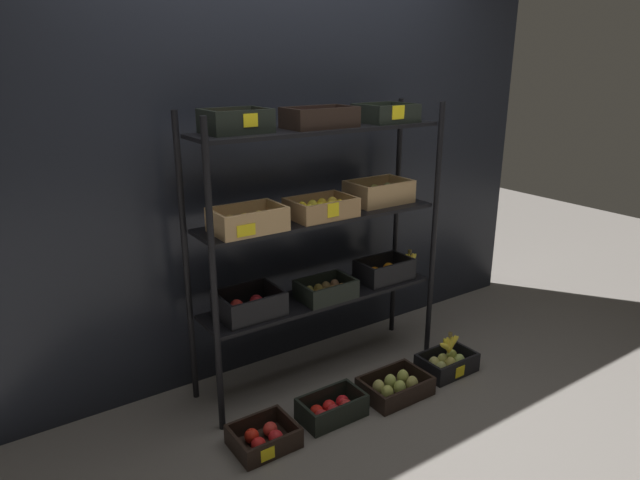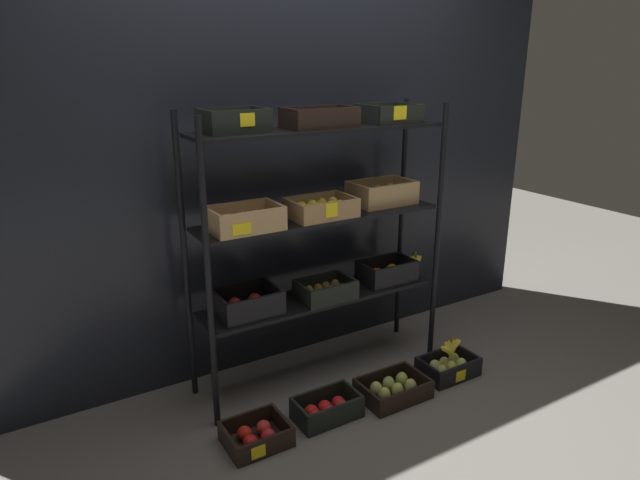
{
  "view_description": "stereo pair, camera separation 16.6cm",
  "coord_description": "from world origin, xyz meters",
  "px_view_note": "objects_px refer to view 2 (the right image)",
  "views": [
    {
      "loc": [
        -1.67,
        -2.45,
        1.79
      ],
      "look_at": [
        0.0,
        0.0,
        0.83
      ],
      "focal_mm": 31.55,
      "sensor_mm": 36.0,
      "label": 1
    },
    {
      "loc": [
        -1.53,
        -2.54,
        1.79
      ],
      "look_at": [
        0.0,
        0.0,
        0.83
      ],
      "focal_mm": 31.55,
      "sensor_mm": 36.0,
      "label": 2
    }
  ],
  "objects_px": {
    "banana_bunch_loose": "(451,348)",
    "crate_ground_left_apple_red": "(327,409)",
    "crate_ground_apple_red": "(256,436)",
    "crate_ground_right_pear": "(448,367)",
    "display_rack": "(321,216)",
    "crate_ground_pear": "(393,389)"
  },
  "relations": [
    {
      "from": "display_rack",
      "to": "crate_ground_pear",
      "type": "relative_size",
      "value": 4.19
    },
    {
      "from": "crate_ground_pear",
      "to": "banana_bunch_loose",
      "type": "height_order",
      "value": "banana_bunch_loose"
    },
    {
      "from": "display_rack",
      "to": "crate_ground_left_apple_red",
      "type": "bearing_deg",
      "value": -117.46
    },
    {
      "from": "display_rack",
      "to": "crate_ground_left_apple_red",
      "type": "xyz_separation_m",
      "value": [
        -0.21,
        -0.41,
        -0.92
      ]
    },
    {
      "from": "crate_ground_left_apple_red",
      "to": "crate_ground_right_pear",
      "type": "xyz_separation_m",
      "value": [
        0.83,
        -0.02,
        0.0
      ]
    },
    {
      "from": "crate_ground_left_apple_red",
      "to": "banana_bunch_loose",
      "type": "distance_m",
      "value": 0.85
    },
    {
      "from": "display_rack",
      "to": "banana_bunch_loose",
      "type": "bearing_deg",
      "value": -33.83
    },
    {
      "from": "crate_ground_apple_red",
      "to": "crate_ground_left_apple_red",
      "type": "height_order",
      "value": "crate_ground_left_apple_red"
    },
    {
      "from": "banana_bunch_loose",
      "to": "crate_ground_left_apple_red",
      "type": "bearing_deg",
      "value": 178.88
    },
    {
      "from": "display_rack",
      "to": "crate_ground_pear",
      "type": "distance_m",
      "value": 1.03
    },
    {
      "from": "display_rack",
      "to": "crate_ground_right_pear",
      "type": "relative_size",
      "value": 4.67
    },
    {
      "from": "display_rack",
      "to": "crate_ground_pear",
      "type": "xyz_separation_m",
      "value": [
        0.2,
        -0.43,
        -0.92
      ]
    },
    {
      "from": "crate_ground_left_apple_red",
      "to": "crate_ground_pear",
      "type": "relative_size",
      "value": 0.92
    },
    {
      "from": "crate_ground_pear",
      "to": "display_rack",
      "type": "bearing_deg",
      "value": 114.91
    },
    {
      "from": "crate_ground_left_apple_red",
      "to": "banana_bunch_loose",
      "type": "xyz_separation_m",
      "value": [
        0.84,
        -0.02,
        0.13
      ]
    },
    {
      "from": "crate_ground_left_apple_red",
      "to": "banana_bunch_loose",
      "type": "relative_size",
      "value": 1.92
    },
    {
      "from": "crate_ground_left_apple_red",
      "to": "display_rack",
      "type": "bearing_deg",
      "value": 62.54
    },
    {
      "from": "display_rack",
      "to": "crate_ground_apple_red",
      "type": "relative_size",
      "value": 5.14
    },
    {
      "from": "crate_ground_pear",
      "to": "crate_ground_right_pear",
      "type": "height_order",
      "value": "crate_ground_right_pear"
    },
    {
      "from": "crate_ground_apple_red",
      "to": "crate_ground_right_pear",
      "type": "relative_size",
      "value": 0.91
    },
    {
      "from": "banana_bunch_loose",
      "to": "crate_ground_pear",
      "type": "bearing_deg",
      "value": -178.39
    },
    {
      "from": "crate_ground_left_apple_red",
      "to": "crate_ground_right_pear",
      "type": "relative_size",
      "value": 1.02
    }
  ]
}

